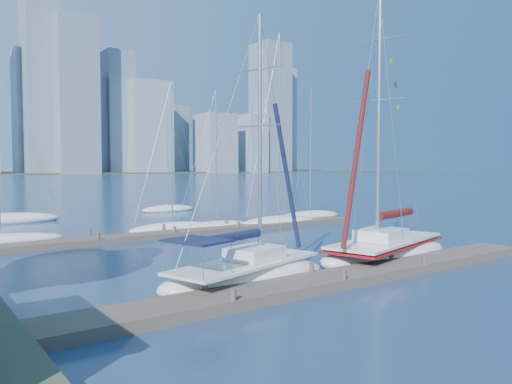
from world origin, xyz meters
TOP-DOWN VIEW (x-y plane):
  - ground at (0.00, 0.00)m, footprint 700.00×700.00m
  - near_dock at (0.00, 0.00)m, footprint 26.00×2.00m
  - far_dock at (2.00, 16.00)m, footprint 30.00×1.80m
  - sailboat_navy at (-2.41, 2.11)m, footprint 8.11×4.58m
  - sailboat_maroon at (6.21, 2.22)m, footprint 9.17×5.02m
  - bg_boat_0 at (-8.66, 18.89)m, footprint 7.37×2.15m
  - bg_boat_2 at (2.53, 18.59)m, footprint 6.86×3.35m
  - bg_boat_3 at (5.58, 17.48)m, footprint 6.11×3.00m
  - bg_boat_4 at (10.91, 16.74)m, footprint 7.59×3.55m
  - bg_boat_5 at (16.48, 19.19)m, footprint 6.87×4.31m
  - bg_boat_7 at (9.35, 33.28)m, footprint 6.06×3.72m

SIDE VIEW (x-z plane):
  - ground at x=0.00m, z-range 0.00..0.00m
  - far_dock at x=2.00m, z-range 0.00..0.36m
  - near_dock at x=0.00m, z-range 0.00..0.40m
  - bg_boat_0 at x=-8.66m, z-range -5.45..5.89m
  - bg_boat_3 at x=5.58m, z-range -5.09..5.54m
  - bg_boat_2 at x=2.53m, z-range -5.29..5.74m
  - bg_boat_7 at x=9.35m, z-range -5.26..5.72m
  - bg_boat_5 at x=16.48m, z-range -5.74..6.24m
  - bg_boat_4 at x=10.91m, z-range -7.41..8.01m
  - sailboat_navy at x=-2.41m, z-range -4.77..6.58m
  - sailboat_maroon at x=6.21m, z-range -5.96..8.11m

